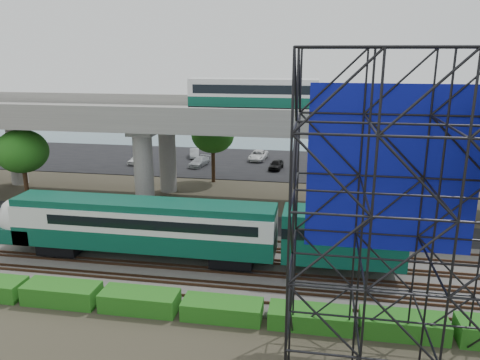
# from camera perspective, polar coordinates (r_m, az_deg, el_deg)

# --- Properties ---
(ground) EXTENTS (140.00, 140.00, 0.00)m
(ground) POSITION_cam_1_polar(r_m,az_deg,el_deg) (32.03, -2.34, -12.21)
(ground) COLOR #474233
(ground) RESTS_ON ground
(ballast_bed) EXTENTS (90.00, 12.00, 0.20)m
(ballast_bed) POSITION_cam_1_polar(r_m,az_deg,el_deg) (33.73, -1.62, -10.51)
(ballast_bed) COLOR slate
(ballast_bed) RESTS_ON ground
(service_road) EXTENTS (90.00, 5.00, 0.08)m
(service_road) POSITION_cam_1_polar(r_m,az_deg,el_deg) (41.44, 0.70, -5.51)
(service_road) COLOR black
(service_road) RESTS_ON ground
(parking_lot) EXTENTS (90.00, 18.00, 0.08)m
(parking_lot) POSITION_cam_1_polar(r_m,az_deg,el_deg) (63.76, 4.04, 1.96)
(parking_lot) COLOR black
(parking_lot) RESTS_ON ground
(harbor_water) EXTENTS (140.00, 40.00, 0.03)m
(harbor_water) POSITION_cam_1_polar(r_m,az_deg,el_deg) (85.24, 5.56, 5.34)
(harbor_water) COLOR #466673
(harbor_water) RESTS_ON ground
(rail_tracks) EXTENTS (90.00, 9.52, 0.16)m
(rail_tracks) POSITION_cam_1_polar(r_m,az_deg,el_deg) (33.65, -1.63, -10.24)
(rail_tracks) COLOR #472D1E
(rail_tracks) RESTS_ON ballast_bed
(commuter_train) EXTENTS (29.30, 3.06, 4.30)m
(commuter_train) POSITION_cam_1_polar(r_m,az_deg,el_deg) (33.57, -8.32, -5.63)
(commuter_train) COLOR black
(commuter_train) RESTS_ON rail_tracks
(overpass) EXTENTS (80.00, 12.00, 12.40)m
(overpass) POSITION_cam_1_polar(r_m,az_deg,el_deg) (44.64, 1.84, 6.87)
(overpass) COLOR #9E9B93
(overpass) RESTS_ON ground
(scaffold_tower) EXTENTS (9.36, 6.36, 15.00)m
(scaffold_tower) POSITION_cam_1_polar(r_m,az_deg,el_deg) (21.36, 18.72, -5.63)
(scaffold_tower) COLOR black
(scaffold_tower) RESTS_ON ground
(hedge_strip) EXTENTS (34.60, 1.80, 1.20)m
(hedge_strip) POSITION_cam_1_polar(r_m,az_deg,el_deg) (27.90, -2.16, -15.40)
(hedge_strip) COLOR #166116
(hedge_strip) RESTS_ON ground
(trees) EXTENTS (40.94, 16.94, 7.69)m
(trees) POSITION_cam_1_polar(r_m,az_deg,el_deg) (46.12, -3.91, 3.79)
(trees) COLOR #382314
(trees) RESTS_ON ground
(suv) EXTENTS (5.52, 3.95, 1.40)m
(suv) POSITION_cam_1_polar(r_m,az_deg,el_deg) (46.13, -16.57, -3.00)
(suv) COLOR black
(suv) RESTS_ON service_road
(parked_cars) EXTENTS (39.45, 9.67, 1.30)m
(parked_cars) POSITION_cam_1_polar(r_m,az_deg,el_deg) (63.33, 5.38, 2.45)
(parked_cars) COLOR white
(parked_cars) RESTS_ON parking_lot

